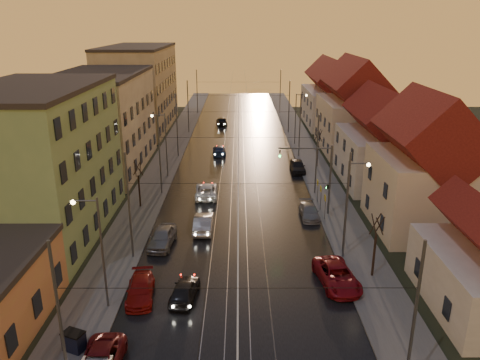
{
  "coord_description": "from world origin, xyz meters",
  "views": [
    {
      "loc": [
        0.1,
        -25.24,
        18.48
      ],
      "look_at": [
        0.19,
        20.45,
        2.86
      ],
      "focal_mm": 35.0,
      "sensor_mm": 36.0,
      "label": 1
    }
  ],
  "objects_px": {
    "driving_car_3": "(219,150)",
    "parked_right_1": "(309,212)",
    "street_lamp_3": "(298,114)",
    "parked_right_2": "(298,166)",
    "driving_car_4": "(222,121)",
    "parked_left_3": "(162,237)",
    "driving_car_0": "(185,290)",
    "parked_left_2": "(140,290)",
    "street_lamp_0": "(97,243)",
    "street_lamp_1": "(350,198)",
    "dumpster": "(74,342)",
    "traffic_light_mast": "(320,171)",
    "parked_right_0": "(337,276)",
    "driving_car_2": "(206,191)",
    "street_lamp_2": "(163,139)",
    "driving_car_1": "(203,223)"
  },
  "relations": [
    {
      "from": "parked_right_0",
      "to": "parked_left_3",
      "type": "bearing_deg",
      "value": 147.29
    },
    {
      "from": "street_lamp_1",
      "to": "parked_right_1",
      "type": "height_order",
      "value": "street_lamp_1"
    },
    {
      "from": "driving_car_0",
      "to": "parked_right_1",
      "type": "height_order",
      "value": "driving_car_0"
    },
    {
      "from": "street_lamp_3",
      "to": "dumpster",
      "type": "distance_m",
      "value": 52.08
    },
    {
      "from": "street_lamp_3",
      "to": "parked_left_3",
      "type": "distance_m",
      "value": 38.29
    },
    {
      "from": "street_lamp_2",
      "to": "driving_car_4",
      "type": "xyz_separation_m",
      "value": [
        5.98,
        30.42,
        -4.13
      ]
    },
    {
      "from": "driving_car_1",
      "to": "parked_left_3",
      "type": "xyz_separation_m",
      "value": [
        -3.32,
        -3.01,
        0.01
      ]
    },
    {
      "from": "driving_car_2",
      "to": "parked_right_1",
      "type": "xyz_separation_m",
      "value": [
        10.53,
        -5.74,
        -0.1
      ]
    },
    {
      "from": "driving_car_2",
      "to": "dumpster",
      "type": "height_order",
      "value": "driving_car_2"
    },
    {
      "from": "street_lamp_0",
      "to": "driving_car_0",
      "type": "distance_m",
      "value": 6.92
    },
    {
      "from": "parked_left_3",
      "to": "parked_right_0",
      "type": "distance_m",
      "value": 15.21
    },
    {
      "from": "street_lamp_2",
      "to": "driving_car_1",
      "type": "bearing_deg",
      "value": -69.44
    },
    {
      "from": "traffic_light_mast",
      "to": "parked_right_2",
      "type": "bearing_deg",
      "value": 91.6
    },
    {
      "from": "parked_right_1",
      "to": "parked_right_2",
      "type": "xyz_separation_m",
      "value": [
        0.58,
        14.74,
        0.15
      ]
    },
    {
      "from": "driving_car_3",
      "to": "parked_left_3",
      "type": "xyz_separation_m",
      "value": [
        -3.76,
        -28.91,
        0.13
      ]
    },
    {
      "from": "street_lamp_0",
      "to": "parked_right_1",
      "type": "bearing_deg",
      "value": 43.6
    },
    {
      "from": "street_lamp_2",
      "to": "street_lamp_3",
      "type": "xyz_separation_m",
      "value": [
        18.21,
        16.0,
        0.0
      ]
    },
    {
      "from": "driving_car_4",
      "to": "parked_left_3",
      "type": "relative_size",
      "value": 0.95
    },
    {
      "from": "street_lamp_0",
      "to": "street_lamp_3",
      "type": "xyz_separation_m",
      "value": [
        18.21,
        44.0,
        0.0
      ]
    },
    {
      "from": "driving_car_3",
      "to": "traffic_light_mast",
      "type": "bearing_deg",
      "value": 111.57
    },
    {
      "from": "parked_right_1",
      "to": "dumpster",
      "type": "bearing_deg",
      "value": -130.68
    },
    {
      "from": "street_lamp_0",
      "to": "driving_car_4",
      "type": "height_order",
      "value": "street_lamp_0"
    },
    {
      "from": "traffic_light_mast",
      "to": "driving_car_1",
      "type": "distance_m",
      "value": 12.41
    },
    {
      "from": "driving_car_2",
      "to": "parked_right_0",
      "type": "bearing_deg",
      "value": 118.53
    },
    {
      "from": "traffic_light_mast",
      "to": "driving_car_4",
      "type": "relative_size",
      "value": 1.63
    },
    {
      "from": "street_lamp_2",
      "to": "street_lamp_3",
      "type": "distance_m",
      "value": 24.24
    },
    {
      "from": "driving_car_2",
      "to": "street_lamp_3",
      "type": "bearing_deg",
      "value": -120.99
    },
    {
      "from": "street_lamp_2",
      "to": "traffic_light_mast",
      "type": "distance_m",
      "value": 20.89
    },
    {
      "from": "parked_left_3",
      "to": "driving_car_4",
      "type": "bearing_deg",
      "value": 91.3
    },
    {
      "from": "street_lamp_3",
      "to": "parked_right_2",
      "type": "relative_size",
      "value": 1.78
    },
    {
      "from": "street_lamp_1",
      "to": "dumpster",
      "type": "distance_m",
      "value": 22.82
    },
    {
      "from": "parked_right_0",
      "to": "parked_right_2",
      "type": "xyz_separation_m",
      "value": [
        0.33,
        27.18,
        0.02
      ]
    },
    {
      "from": "parked_right_1",
      "to": "dumpster",
      "type": "relative_size",
      "value": 3.55
    },
    {
      "from": "driving_car_2",
      "to": "driving_car_3",
      "type": "bearing_deg",
      "value": -94.61
    },
    {
      "from": "parked_left_3",
      "to": "parked_left_2",
      "type": "bearing_deg",
      "value": -86.72
    },
    {
      "from": "driving_car_4",
      "to": "parked_right_1",
      "type": "distance_m",
      "value": 44.25
    },
    {
      "from": "driving_car_4",
      "to": "parked_right_1",
      "type": "height_order",
      "value": "driving_car_4"
    },
    {
      "from": "driving_car_0",
      "to": "parked_left_3",
      "type": "distance_m",
      "value": 8.69
    },
    {
      "from": "driving_car_3",
      "to": "parked_right_1",
      "type": "height_order",
      "value": "driving_car_3"
    },
    {
      "from": "street_lamp_2",
      "to": "traffic_light_mast",
      "type": "bearing_deg",
      "value": -35.07
    },
    {
      "from": "driving_car_0",
      "to": "driving_car_4",
      "type": "xyz_separation_m",
      "value": [
        0.59,
        57.35,
        0.06
      ]
    },
    {
      "from": "street_lamp_0",
      "to": "parked_left_2",
      "type": "xyz_separation_m",
      "value": [
        2.29,
        1.19,
        -4.24
      ]
    },
    {
      "from": "driving_car_1",
      "to": "driving_car_3",
      "type": "xyz_separation_m",
      "value": [
        0.44,
        25.91,
        -0.12
      ]
    },
    {
      "from": "driving_car_0",
      "to": "driving_car_3",
      "type": "distance_m",
      "value": 37.14
    },
    {
      "from": "parked_left_3",
      "to": "driving_car_1",
      "type": "bearing_deg",
      "value": 47.44
    },
    {
      "from": "street_lamp_2",
      "to": "parked_right_2",
      "type": "bearing_deg",
      "value": 7.15
    },
    {
      "from": "driving_car_0",
      "to": "parked_left_2",
      "type": "distance_m",
      "value": 3.11
    },
    {
      "from": "driving_car_0",
      "to": "driving_car_3",
      "type": "xyz_separation_m",
      "value": [
        0.93,
        37.13,
        -0.03
      ]
    },
    {
      "from": "street_lamp_3",
      "to": "driving_car_0",
      "type": "bearing_deg",
      "value": -106.62
    },
    {
      "from": "driving_car_0",
      "to": "driving_car_4",
      "type": "bearing_deg",
      "value": -83.41
    }
  ]
}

